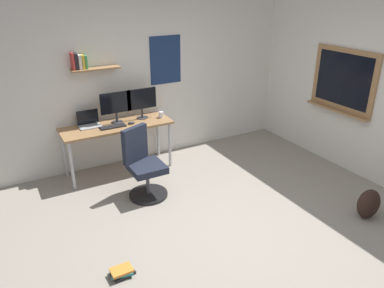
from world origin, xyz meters
name	(u,v)px	position (x,y,z in m)	size (l,w,h in m)	color
ground_plane	(235,229)	(0.00, 0.00, 0.00)	(5.20, 5.20, 0.00)	gray
wall_back	(147,77)	(-0.01, 2.45, 1.30)	(5.00, 0.30, 2.60)	silver
desk	(117,130)	(-0.67, 2.09, 0.67)	(1.61, 0.57, 0.75)	#997047
office_chair	(144,168)	(-0.61, 1.25, 0.41)	(0.54, 0.56, 0.95)	black
laptop	(89,123)	(-1.03, 2.23, 0.80)	(0.31, 0.21, 0.23)	#ADAFB5
monitor_primary	(116,105)	(-0.63, 2.18, 1.02)	(0.46, 0.17, 0.46)	#38383D
monitor_secondary	(142,101)	(-0.23, 2.18, 1.02)	(0.46, 0.17, 0.46)	#38383D
keyboard	(113,127)	(-0.75, 2.02, 0.76)	(0.37, 0.13, 0.02)	black
computer_mouse	(131,123)	(-0.47, 2.02, 0.77)	(0.10, 0.06, 0.03)	#262628
coffee_mug	(161,115)	(0.03, 2.07, 0.79)	(0.08, 0.08, 0.09)	silver
backpack	(369,204)	(1.56, -0.58, 0.19)	(0.32, 0.22, 0.38)	black
book_stack_on_floor	(122,272)	(-1.40, -0.07, 0.04)	(0.25, 0.19, 0.09)	black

